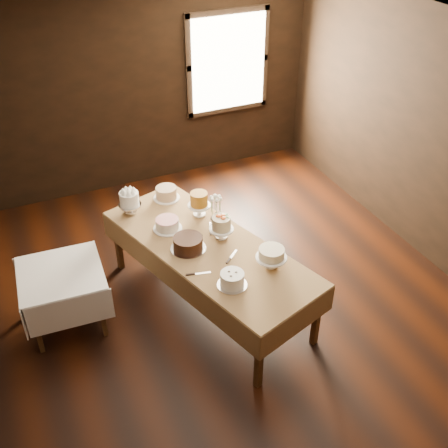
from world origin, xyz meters
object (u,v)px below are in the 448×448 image
Objects in this scene: cake_meringue at (130,203)px; cake_server_d at (210,226)px; cake_lattice at (167,225)px; cake_swirl at (232,280)px; side_table at (61,278)px; cake_chocolate at (188,244)px; cake_cream at (271,258)px; cake_speckled at (166,193)px; cake_caramel at (199,205)px; flower_vase at (216,218)px; cake_server_e at (203,273)px; display_table at (208,250)px; cake_flowers at (221,228)px; cake_server_a at (233,254)px; cake_server_c at (188,232)px.

cake_server_d is (0.70, -0.60, -0.12)m from cake_meringue.
cake_lattice is 1.12m from cake_swirl.
cake_swirl is at bearing -34.27° from side_table.
cake_cream reaches higher than cake_chocolate.
cake_speckled is 0.52m from cake_caramel.
cake_cream is (1.87, -0.85, 0.27)m from side_table.
cake_server_e is at bearing -121.78° from flower_vase.
cake_cream is at bearing -72.00° from cake_speckled.
flower_vase reaches higher than cake_server_d.
cake_flowers is (0.18, 0.08, 0.17)m from display_table.
cake_chocolate is (-0.34, -0.53, -0.06)m from cake_caramel.
cake_speckled is (-0.08, 1.03, 0.12)m from display_table.
cake_chocolate is (-0.12, -1.00, -0.00)m from cake_speckled.
cake_server_d is at bearing -84.78° from cake_caramel.
cake_server_e is at bearing -85.62° from cake_lattice.
cake_speckled is at bearing 60.47° from cake_server_a.
cake_cream is at bearing -68.44° from cake_flowers.
cake_meringue is 0.97m from flower_vase.
cake_flowers reaches higher than cake_server_c.
cake_cream reaches higher than display_table.
cake_flowers is (0.27, -0.95, 0.05)m from cake_speckled.
cake_meringue is 1.11m from cake_flowers.
cake_speckled is at bearing 71.74° from cake_lattice.
side_table is at bearing 120.34° from cake_server_a.
cake_server_d is 1.00× the size of cake_server_e.
cake_server_e is 1.93× the size of flower_vase.
cake_server_c is (-0.10, 0.30, 0.06)m from display_table.
cake_speckled is 1.26× the size of cake_server_e.
cake_server_c and cake_server_d have the same top height.
cake_flowers is at bearing 6.65° from cake_chocolate.
cake_lattice is 0.83m from cake_server_e.
display_table is at bearing 85.81° from cake_server_a.
cake_caramel is at bearing 26.10° from cake_server_d.
cake_server_a is (0.45, -0.68, -0.05)m from cake_lattice.
cake_caramel reaches higher than cake_cream.
cake_cream is 0.41m from cake_server_a.
cake_server_e is at bearing -91.37° from cake_chocolate.
cake_chocolate is at bearing -12.68° from side_table.
cake_caramel is at bearing -27.74° from cake_meringue.
flower_vase is (1.68, 0.04, 0.23)m from side_table.
cake_server_e is (-0.21, -0.38, 0.06)m from display_table.
cake_lattice is 1.02× the size of cake_swirl.
cake_server_c is at bearing 141.64° from cake_flowers.
flower_vase is at bearing -43.30° from cake_server_d.
display_table is 0.66m from cake_swirl.
cake_server_c reaches higher than side_table.
cake_chocolate is at bearing 137.60° from cake_cream.
cake_server_e is (-0.64, 0.16, -0.09)m from cake_cream.
cake_cream reaches higher than cake_speckled.
cake_server_d is at bearing 107.69° from cake_cream.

